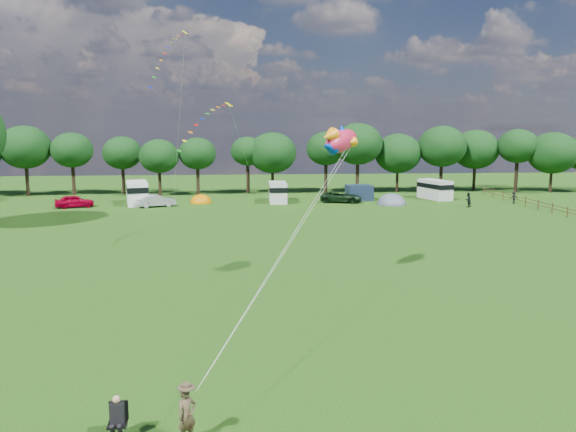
{
  "coord_description": "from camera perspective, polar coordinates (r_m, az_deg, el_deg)",
  "views": [
    {
      "loc": [
        -2.92,
        -26.85,
        9.46
      ],
      "look_at": [
        0.0,
        8.0,
        4.0
      ],
      "focal_mm": 35.0,
      "sensor_mm": 36.0,
      "label": 1
    }
  ],
  "objects": [
    {
      "name": "campervan_c",
      "position": [
        72.8,
        -1.05,
        2.5
      ],
      "size": [
        2.37,
        5.33,
        2.59
      ],
      "rotation": [
        0.0,
        0.0,
        1.55
      ],
      "color": "silver",
      "rests_on": "ground"
    },
    {
      "name": "fish_kite",
      "position": [
        34.11,
        5.2,
        7.6
      ],
      "size": [
        3.24,
        3.54,
        2.04
      ],
      "rotation": [
        0.0,
        -0.21,
        0.86
      ],
      "color": "red",
      "rests_on": "ground"
    },
    {
      "name": "walker_b",
      "position": [
        77.1,
        21.96,
        1.75
      ],
      "size": [
        1.06,
        0.61,
        1.54
      ],
      "primitive_type": "imported",
      "rotation": [
        0.0,
        0.0,
        2.99
      ],
      "color": "black",
      "rests_on": "ground"
    },
    {
      "name": "ground_plane",
      "position": [
        28.61,
        1.36,
        -10.43
      ],
      "size": [
        180.0,
        180.0,
        0.0
      ],
      "primitive_type": "plane",
      "color": "black",
      "rests_on": "ground"
    },
    {
      "name": "streamer_kite_b",
      "position": [
        44.5,
        -8.04,
        9.86
      ],
      "size": [
        4.16,
        4.69,
        3.8
      ],
      "rotation": [
        0.0,
        0.0,
        1.19
      ],
      "color": "#FFE802",
      "rests_on": "ground"
    },
    {
      "name": "walker_a",
      "position": [
        71.53,
        17.81,
        1.56
      ],
      "size": [
        1.02,
        0.92,
        1.78
      ],
      "primitive_type": "imported",
      "rotation": [
        0.0,
        0.0,
        3.72
      ],
      "color": "black",
      "rests_on": "ground"
    },
    {
      "name": "car_a",
      "position": [
        72.55,
        -20.88,
        1.41
      ],
      "size": [
        4.96,
        3.24,
        1.54
      ],
      "primitive_type": "imported",
      "rotation": [
        0.0,
        0.0,
        1.91
      ],
      "color": "#9F001E",
      "rests_on": "ground"
    },
    {
      "name": "car_d",
      "position": [
        72.78,
        5.42,
        1.95
      ],
      "size": [
        5.95,
        3.95,
        1.49
      ],
      "primitive_type": "imported",
      "rotation": [
        0.0,
        0.0,
        1.28
      ],
      "color": "black",
      "rests_on": "ground"
    },
    {
      "name": "awning_navy",
      "position": [
        75.33,
        7.23,
        2.37
      ],
      "size": [
        3.42,
        2.84,
        2.05
      ],
      "primitive_type": "cube",
      "rotation": [
        0.0,
        0.0,
        0.06
      ],
      "color": "#162337",
      "rests_on": "ground"
    },
    {
      "name": "tent_orange",
      "position": [
        73.02,
        -8.83,
        1.34
      ],
      "size": [
        2.83,
        3.1,
        2.22
      ],
      "color": "#CA6F00",
      "rests_on": "ground"
    },
    {
      "name": "tree_line",
      "position": [
        82.31,
        0.95,
        6.7
      ],
      "size": [
        102.98,
        10.98,
        10.27
      ],
      "color": "black",
      "rests_on": "ground"
    },
    {
      "name": "tent_greyblue",
      "position": [
        71.86,
        10.48,
        1.17
      ],
      "size": [
        3.66,
        4.01,
        2.72
      ],
      "color": "#51596E",
      "rests_on": "ground"
    },
    {
      "name": "car_b",
      "position": [
        70.32,
        -13.22,
        1.53
      ],
      "size": [
        4.58,
        2.96,
        1.52
      ],
      "primitive_type": "imported",
      "rotation": [
        0.0,
        0.0,
        1.91
      ],
      "color": "#93949A",
      "rests_on": "ground"
    },
    {
      "name": "campervan_d",
      "position": [
        78.58,
        14.69,
        2.69
      ],
      "size": [
        3.62,
        5.73,
        2.61
      ],
      "rotation": [
        0.0,
        0.0,
        1.85
      ],
      "color": "silver",
      "rests_on": "ground"
    },
    {
      "name": "streamer_kite_a",
      "position": [
        54.82,
        -11.8,
        16.26
      ],
      "size": [
        3.19,
        5.54,
        5.73
      ],
      "rotation": [
        0.0,
        0.0,
        1.13
      ],
      "color": "#EEF400",
      "rests_on": "ground"
    },
    {
      "name": "fence",
      "position": [
        71.13,
        24.66,
        0.98
      ],
      "size": [
        0.12,
        33.12,
        1.2
      ],
      "color": "#472D19",
      "rests_on": "ground"
    },
    {
      "name": "campervan_b",
      "position": [
        73.15,
        -15.09,
        2.36
      ],
      "size": [
        3.74,
        6.31,
        2.89
      ],
      "rotation": [
        0.0,
        0.0,
        1.79
      ],
      "color": "white",
      "rests_on": "ground"
    },
    {
      "name": "camp_chair",
      "position": [
        18.93,
        -16.95,
        -18.55
      ],
      "size": [
        0.61,
        0.61,
        1.44
      ],
      "rotation": [
        0.0,
        0.0,
        0.06
      ],
      "color": "#99999E",
      "rests_on": "ground"
    },
    {
      "name": "kite_flyer",
      "position": [
        18.23,
        -10.23,
        -19.33
      ],
      "size": [
        0.77,
        0.74,
        1.77
      ],
      "primitive_type": "imported",
      "rotation": [
        0.0,
        0.0,
        0.69
      ],
      "color": "#4D3E2B",
      "rests_on": "ground"
    }
  ]
}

